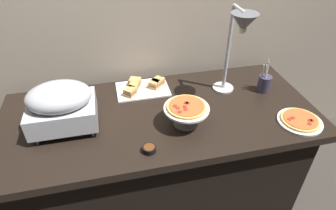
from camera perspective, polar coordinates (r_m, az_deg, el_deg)
The scene contains 10 objects.
ground_plane at distance 2.26m, azimuth -1.32°, elevation -16.91°, with size 8.00×8.00×0.00m, color #38332D.
back_wall at distance 1.95m, azimuth -5.01°, elevation 17.85°, with size 4.40×0.04×2.40m, color tan.
buffet_table at distance 1.97m, azimuth -1.47°, elevation -10.20°, with size 1.90×0.84×0.76m.
chafing_dish at distance 1.62m, azimuth -20.70°, elevation 0.05°, with size 0.36×0.27×0.28m.
heat_lamp at distance 1.68m, azimuth 14.18°, elevation 14.01°, with size 0.15×0.29×0.57m.
pizza_plate_front at distance 1.80m, azimuth 24.96°, elevation -2.86°, with size 0.25×0.25×0.03m.
pizza_plate_center at distance 1.57m, azimuth 3.73°, elevation -0.87°, with size 0.25×0.25×0.14m.
sandwich_platter at distance 1.92m, azimuth -5.11°, elevation 3.63°, with size 0.35×0.24×0.06m.
sauce_cup_near at distance 1.47m, azimuth -3.78°, elevation -8.76°, with size 0.07×0.07×0.03m.
utensil_holder at distance 1.99m, azimuth 18.76°, elevation 4.18°, with size 0.08×0.08×0.22m.
Camera 1 is at (-0.25, -1.33, 1.82)m, focal length 30.36 mm.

